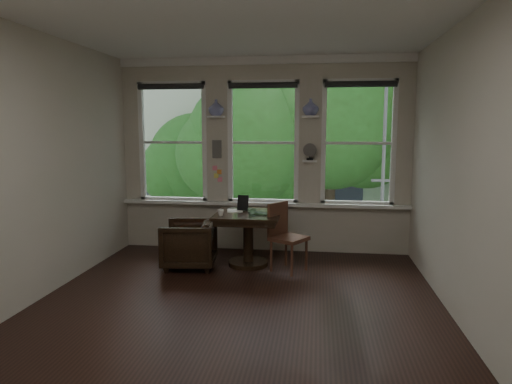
# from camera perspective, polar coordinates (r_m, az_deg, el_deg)

# --- Properties ---
(ground) EXTENTS (4.50, 4.50, 0.00)m
(ground) POSITION_cam_1_polar(r_m,az_deg,el_deg) (5.28, -2.11, -13.40)
(ground) COLOR black
(ground) RESTS_ON ground
(ceiling) EXTENTS (4.50, 4.50, 0.00)m
(ceiling) POSITION_cam_1_polar(r_m,az_deg,el_deg) (5.03, -2.29, 20.29)
(ceiling) COLOR silver
(ceiling) RESTS_ON ground
(wall_back) EXTENTS (4.50, 0.00, 4.50)m
(wall_back) POSITION_cam_1_polar(r_m,az_deg,el_deg) (7.16, 0.93, 4.58)
(wall_back) COLOR beige
(wall_back) RESTS_ON ground
(wall_front) EXTENTS (4.50, 0.00, 4.50)m
(wall_front) POSITION_cam_1_polar(r_m,az_deg,el_deg) (2.76, -10.29, -1.03)
(wall_front) COLOR beige
(wall_front) RESTS_ON ground
(wall_left) EXTENTS (0.00, 4.50, 4.50)m
(wall_left) POSITION_cam_1_polar(r_m,az_deg,el_deg) (5.77, -24.82, 3.01)
(wall_left) COLOR beige
(wall_left) RESTS_ON ground
(wall_right) EXTENTS (0.00, 4.50, 4.50)m
(wall_right) POSITION_cam_1_polar(r_m,az_deg,el_deg) (5.06, 23.80, 2.47)
(wall_right) COLOR beige
(wall_right) RESTS_ON ground
(window_left) EXTENTS (1.10, 0.12, 1.90)m
(window_left) POSITION_cam_1_polar(r_m,az_deg,el_deg) (7.46, -10.25, 6.13)
(window_left) COLOR white
(window_left) RESTS_ON ground
(window_center) EXTENTS (1.10, 0.12, 1.90)m
(window_center) POSITION_cam_1_polar(r_m,az_deg,el_deg) (7.15, 0.93, 6.18)
(window_center) COLOR white
(window_center) RESTS_ON ground
(window_right) EXTENTS (1.10, 0.12, 1.90)m
(window_right) POSITION_cam_1_polar(r_m,az_deg,el_deg) (7.12, 12.66, 5.98)
(window_right) COLOR white
(window_right) RESTS_ON ground
(shelf_left) EXTENTS (0.26, 0.16, 0.03)m
(shelf_left) POSITION_cam_1_polar(r_m,az_deg,el_deg) (7.17, -5.00, 9.35)
(shelf_left) COLOR white
(shelf_left) RESTS_ON ground
(shelf_right) EXTENTS (0.26, 0.16, 0.03)m
(shelf_right) POSITION_cam_1_polar(r_m,az_deg,el_deg) (7.00, 6.82, 9.36)
(shelf_right) COLOR white
(shelf_right) RESTS_ON ground
(intercom) EXTENTS (0.14, 0.06, 0.28)m
(intercom) POSITION_cam_1_polar(r_m,az_deg,el_deg) (7.21, -4.89, 5.37)
(intercom) COLOR #59544F
(intercom) RESTS_ON ground
(sticky_notes) EXTENTS (0.16, 0.01, 0.24)m
(sticky_notes) POSITION_cam_1_polar(r_m,az_deg,el_deg) (7.24, -4.85, 2.60)
(sticky_notes) COLOR pink
(sticky_notes) RESTS_ON ground
(desk_fan) EXTENTS (0.20, 0.20, 0.24)m
(desk_fan) POSITION_cam_1_polar(r_m,az_deg,el_deg) (6.99, 6.74, 4.68)
(desk_fan) COLOR #59544F
(desk_fan) RESTS_ON ground
(vase_left) EXTENTS (0.24, 0.24, 0.25)m
(vase_left) POSITION_cam_1_polar(r_m,az_deg,el_deg) (7.18, -5.01, 10.46)
(vase_left) COLOR white
(vase_left) RESTS_ON shelf_left
(vase_right) EXTENTS (0.24, 0.24, 0.25)m
(vase_right) POSITION_cam_1_polar(r_m,az_deg,el_deg) (7.00, 6.84, 10.49)
(vase_right) COLOR white
(vase_right) RESTS_ON shelf_right
(table) EXTENTS (0.90, 0.90, 0.75)m
(table) POSITION_cam_1_polar(r_m,az_deg,el_deg) (6.45, -0.98, -5.92)
(table) COLOR black
(table) RESTS_ON ground
(armchair_left) EXTENTS (0.80, 0.78, 0.66)m
(armchair_left) POSITION_cam_1_polar(r_m,az_deg,el_deg) (6.43, -8.40, -6.48)
(armchair_left) COLOR black
(armchair_left) RESTS_ON ground
(cushion_red) EXTENTS (0.45, 0.45, 0.06)m
(cushion_red) POSITION_cam_1_polar(r_m,az_deg,el_deg) (6.40, -8.42, -5.43)
(cushion_red) COLOR maroon
(cushion_red) RESTS_ON armchair_left
(side_chair_right) EXTENTS (0.58, 0.58, 0.92)m
(side_chair_right) POSITION_cam_1_polar(r_m,az_deg,el_deg) (6.19, 4.14, -5.73)
(side_chair_right) COLOR #4A291A
(side_chair_right) RESTS_ON ground
(laptop) EXTENTS (0.37, 0.30, 0.03)m
(laptop) POSITION_cam_1_polar(r_m,az_deg,el_deg) (6.21, 1.03, -2.82)
(laptop) COLOR black
(laptop) RESTS_ON table
(mug) EXTENTS (0.09, 0.09, 0.08)m
(mug) POSITION_cam_1_polar(r_m,az_deg,el_deg) (6.20, -4.41, -2.58)
(mug) COLOR white
(mug) RESTS_ON table
(drinking_glass) EXTENTS (0.12, 0.12, 0.09)m
(drinking_glass) POSITION_cam_1_polar(r_m,az_deg,el_deg) (6.17, -0.45, -2.59)
(drinking_glass) COLOR white
(drinking_glass) RESTS_ON table
(tablet) EXTENTS (0.17, 0.09, 0.22)m
(tablet) POSITION_cam_1_polar(r_m,az_deg,el_deg) (6.57, -1.64, -1.36)
(tablet) COLOR black
(tablet) RESTS_ON table
(papers) EXTENTS (0.28, 0.34, 0.00)m
(papers) POSITION_cam_1_polar(r_m,az_deg,el_deg) (6.56, -2.67, -2.33)
(papers) COLOR silver
(papers) RESTS_ON table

